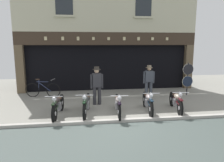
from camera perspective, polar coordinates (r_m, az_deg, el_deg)
ground at (r=6.53m, az=5.84°, el=-14.53°), size 22.08×22.00×0.18m
shop_facade at (r=13.85m, az=-1.83°, el=6.23°), size 10.38×4.42×6.50m
motorcycle_left at (r=8.09m, az=-14.41°, el=-6.36°), size 0.62×2.00×0.92m
motorcycle_center_left at (r=8.07m, az=-6.95°, el=-6.13°), size 0.62×2.02×0.93m
motorcycle_center at (r=8.02m, az=1.65°, el=-6.26°), size 0.62×2.00×0.91m
motorcycle_center_right at (r=8.46m, az=9.67°, el=-5.48°), size 0.62×2.04×0.92m
motorcycle_right at (r=8.85m, az=16.94°, el=-5.15°), size 0.63×1.92×0.91m
salesman_left at (r=9.27m, az=-4.13°, el=-0.73°), size 0.56×0.36×1.69m
shopkeeper_center at (r=10.40m, az=9.94°, el=0.15°), size 0.56×0.32×1.65m
tyre_sign_pole at (r=11.68m, az=19.83°, el=1.34°), size 0.58×0.06×1.71m
advert_board_near at (r=12.19m, az=-8.82°, el=5.25°), size 0.81×0.03×0.99m
advert_board_far at (r=12.26m, az=-14.47°, el=5.40°), size 0.75×0.03×0.95m
leaning_bicycle at (r=11.24m, az=-18.25°, el=-2.21°), size 1.78×0.56×0.95m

